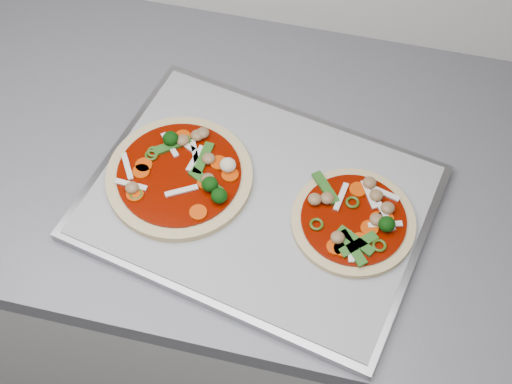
# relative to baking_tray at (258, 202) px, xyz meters

# --- Properties ---
(baking_tray) EXTENTS (0.54, 0.45, 0.02)m
(baking_tray) POSITION_rel_baking_tray_xyz_m (0.00, 0.00, 0.00)
(baking_tray) COLOR gray
(baking_tray) RESTS_ON countertop
(parchment) EXTENTS (0.52, 0.42, 0.00)m
(parchment) POSITION_rel_baking_tray_xyz_m (0.00, 0.00, 0.01)
(parchment) COLOR gray
(parchment) RESTS_ON baking_tray
(pizza_left) EXTENTS (0.25, 0.25, 0.04)m
(pizza_left) POSITION_rel_baking_tray_xyz_m (-0.12, 0.01, 0.02)
(pizza_left) COLOR #D4B67D
(pizza_left) RESTS_ON parchment
(pizza_right) EXTENTS (0.18, 0.18, 0.03)m
(pizza_right) POSITION_rel_baking_tray_xyz_m (0.14, -0.01, 0.02)
(pizza_right) COLOR #D4B67D
(pizza_right) RESTS_ON parchment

